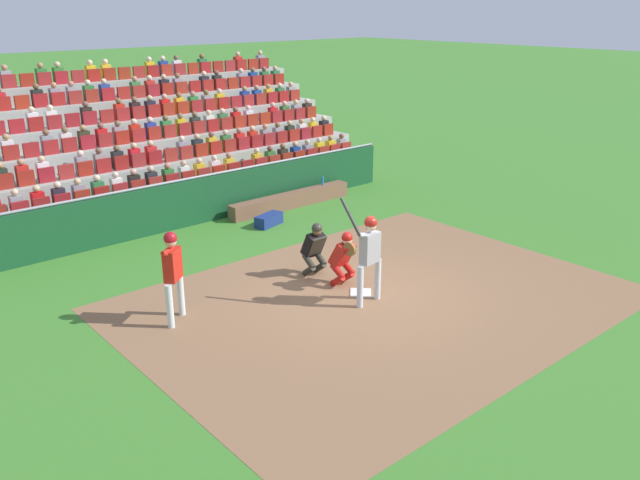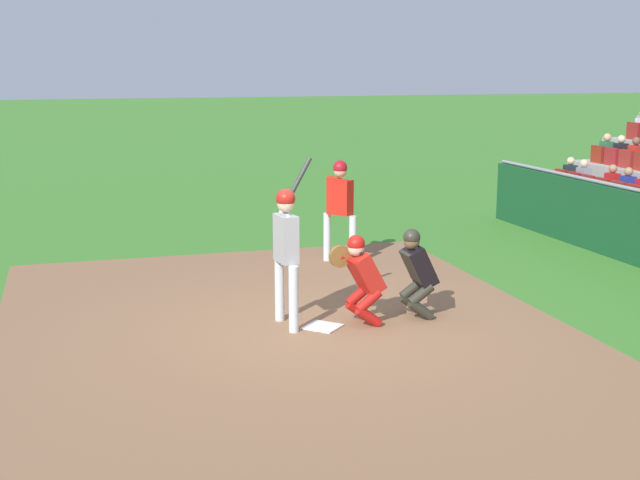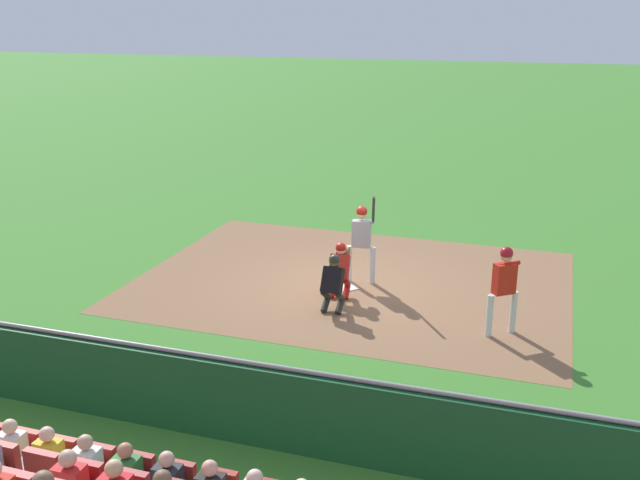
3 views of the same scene
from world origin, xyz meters
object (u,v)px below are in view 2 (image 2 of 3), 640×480
(catcher_crouching, at_px, (361,274))
(home_plate_umpire, at_px, (416,269))
(batter_at_plate, at_px, (286,241))
(home_plate_marker, at_px, (323,327))
(on_deck_batter, at_px, (340,200))

(catcher_crouching, xyz_separation_m, home_plate_umpire, (0.09, -0.85, -0.01))
(home_plate_umpire, bearing_deg, catcher_crouching, 96.15)
(batter_at_plate, relative_size, catcher_crouching, 1.77)
(home_plate_marker, distance_m, home_plate_umpire, 1.55)
(batter_at_plate, xyz_separation_m, home_plate_umpire, (-0.13, -1.82, -0.48))
(home_plate_marker, xyz_separation_m, home_plate_umpire, (0.09, -1.39, 0.68))
(catcher_crouching, distance_m, home_plate_umpire, 0.86)
(home_plate_marker, height_order, on_deck_batter, on_deck_batter)
(batter_at_plate, xyz_separation_m, on_deck_batter, (3.37, -1.87, -0.05))
(on_deck_batter, bearing_deg, home_plate_marker, 158.19)
(catcher_crouching, distance_m, on_deck_batter, 3.72)
(home_plate_marker, xyz_separation_m, batter_at_plate, (0.22, 0.44, 1.16))
(home_plate_marker, relative_size, batter_at_plate, 0.20)
(catcher_crouching, bearing_deg, on_deck_batter, -14.04)
(home_plate_umpire, distance_m, on_deck_batter, 3.52)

